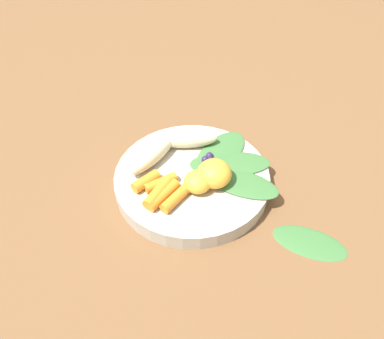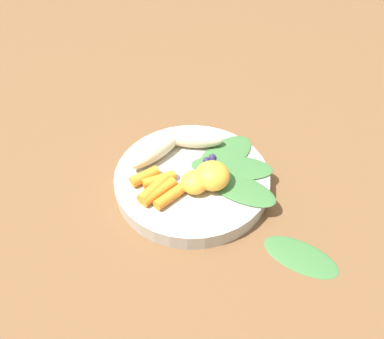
% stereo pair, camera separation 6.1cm
% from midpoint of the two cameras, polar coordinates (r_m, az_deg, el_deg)
% --- Properties ---
extents(ground_plane, '(2.40, 2.40, 0.00)m').
position_cam_midpoint_polar(ground_plane, '(0.64, -2.74, -2.54)').
color(ground_plane, brown).
extents(bowl, '(0.26, 0.26, 0.03)m').
position_cam_midpoint_polar(bowl, '(0.63, -2.78, -1.68)').
color(bowl, '#B2AD9E').
rests_on(bowl, ground_plane).
extents(banana_peeled_left, '(0.12, 0.06, 0.03)m').
position_cam_midpoint_polar(banana_peeled_left, '(0.64, -8.71, 2.27)').
color(banana_peeled_left, beige).
rests_on(banana_peeled_left, bowl).
extents(banana_peeled_right, '(0.11, 0.09, 0.03)m').
position_cam_midpoint_polar(banana_peeled_right, '(0.66, -3.70, 4.53)').
color(banana_peeled_right, beige).
rests_on(banana_peeled_right, bowl).
extents(orange_segment_near, '(0.06, 0.06, 0.04)m').
position_cam_midpoint_polar(orange_segment_near, '(0.59, 0.46, -0.76)').
color(orange_segment_near, '#F4A833').
rests_on(orange_segment_near, bowl).
extents(orange_segment_far, '(0.04, 0.04, 0.03)m').
position_cam_midpoint_polar(orange_segment_far, '(0.59, -2.13, -2.02)').
color(orange_segment_far, '#F4A833').
rests_on(orange_segment_far, bowl).
extents(carrot_front, '(0.05, 0.02, 0.02)m').
position_cam_midpoint_polar(carrot_front, '(0.61, -9.90, -1.91)').
color(carrot_front, orange).
rests_on(carrot_front, bowl).
extents(carrot_mid_left, '(0.06, 0.02, 0.02)m').
position_cam_midpoint_polar(carrot_mid_left, '(0.60, -7.67, -2.13)').
color(carrot_mid_left, orange).
rests_on(carrot_mid_left, bowl).
extents(carrot_mid_right, '(0.06, 0.04, 0.02)m').
position_cam_midpoint_polar(carrot_mid_right, '(0.58, -8.20, -3.78)').
color(carrot_mid_right, orange).
rests_on(carrot_mid_right, bowl).
extents(carrot_rear, '(0.07, 0.03, 0.02)m').
position_cam_midpoint_polar(carrot_rear, '(0.58, -7.41, -4.01)').
color(carrot_rear, orange).
rests_on(carrot_rear, bowl).
extents(carrot_small, '(0.06, 0.03, 0.02)m').
position_cam_midpoint_polar(carrot_small, '(0.58, -5.56, -4.52)').
color(carrot_small, orange).
rests_on(carrot_small, bowl).
extents(blueberry_pile, '(0.03, 0.05, 0.02)m').
position_cam_midpoint_polar(blueberry_pile, '(0.63, -0.15, 1.06)').
color(blueberry_pile, '#2D234C').
rests_on(blueberry_pile, bowl).
extents(coconut_shred_patch, '(0.05, 0.05, 0.00)m').
position_cam_midpoint_polar(coconut_shred_patch, '(0.62, 2.58, -0.85)').
color(coconut_shred_patch, white).
rests_on(coconut_shred_patch, bowl).
extents(kale_leaf_left, '(0.11, 0.14, 0.00)m').
position_cam_midpoint_polar(kale_leaf_left, '(0.61, 4.49, -2.14)').
color(kale_leaf_left, '#3D7038').
rests_on(kale_leaf_left, bowl).
extents(kale_leaf_right, '(0.14, 0.13, 0.00)m').
position_cam_midpoint_polar(kale_leaf_right, '(0.64, 3.05, 0.80)').
color(kale_leaf_right, '#3D7038').
rests_on(kale_leaf_right, bowl).
extents(kale_leaf_rear, '(0.13, 0.09, 0.00)m').
position_cam_midpoint_polar(kale_leaf_rear, '(0.66, 1.77, 2.63)').
color(kale_leaf_rear, '#3D7038').
rests_on(kale_leaf_rear, bowl).
extents(kale_leaf_stray, '(0.10, 0.12, 0.01)m').
position_cam_midpoint_polar(kale_leaf_stray, '(0.59, 14.56, -10.75)').
color(kale_leaf_stray, '#3D7038').
rests_on(kale_leaf_stray, ground_plane).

